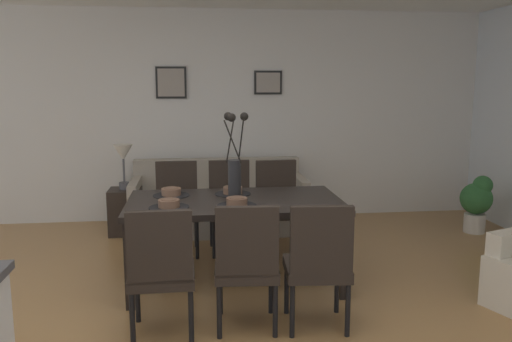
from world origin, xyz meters
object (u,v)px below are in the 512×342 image
Objects in this scene: dining_chair_mid_left at (318,260)px; bowl_near_left at (169,203)px; dining_table at (235,208)px; dining_chair_near_right at (177,203)px; dining_chair_near_left at (161,266)px; dining_chair_mid_right at (278,201)px; framed_picture_left at (171,83)px; bowl_near_right at (171,191)px; bowl_far_right at (233,190)px; dining_chair_far_left at (247,261)px; bowl_far_left at (237,201)px; centerpiece_vase at (235,167)px; side_table at (126,211)px; table_lamp at (123,157)px; potted_plant at (477,201)px; sofa at (219,206)px; dining_chair_far_right at (230,201)px; framed_picture_center at (268,83)px.

dining_chair_mid_left reaches higher than bowl_near_left.
dining_chair_near_right is (-0.52, 0.93, -0.16)m from dining_table.
dining_chair_mid_left is (1.07, -0.00, 0.00)m from dining_chair_near_left.
framed_picture_left reaches higher than dining_chair_mid_right.
bowl_near_right is 1.00× the size of bowl_far_right.
bowl_far_left is (-0.01, 0.66, 0.27)m from dining_chair_far_left.
centerpiece_vase is 4.32× the size of bowl_far_right.
framed_picture_left reaches higher than dining_table.
side_table is at bearing 112.50° from bowl_near_right.
table_lamp reaches higher than potted_plant.
sofa is at bearing 76.08° from bowl_near_left.
bowl_near_left is at bearing -103.92° from sofa.
bowl_near_right is at bearing -67.50° from table_lamp.
centerpiece_vase is (0.52, -0.93, 0.51)m from dining_chair_near_right.
potted_plant is (3.40, 0.28, -0.14)m from dining_chair_near_right.
potted_plant is (3.43, 1.43, -0.41)m from bowl_near_left.
bowl_far_left is at bearing -39.57° from bowl_near_right.
dining_chair_mid_right is 1.25× the size of centerpiece_vase.
dining_table is at bearing -91.61° from dining_chair_far_right.
side_table is 1.35× the size of framed_picture_left.
centerpiece_vase reaches higher than sofa.
potted_plant is at bearing 22.70° from bowl_near_left.
sofa is at bearing 124.18° from dining_chair_mid_right.
bowl_far_left is 0.49× the size of framed_picture_center.
dining_chair_far_right is 0.83m from sofa.
dining_chair_far_right is 2.88m from potted_plant.
centerpiece_vase is at bearing -88.08° from sofa.
dining_table is 2.52m from framed_picture_center.
potted_plant is (2.37, 0.33, -0.14)m from dining_chair_mid_right.
dining_chair_mid_right reaches higher than dining_table.
bowl_near_left is 2.02m from side_table.
framed_picture_center reaches higher than bowl_near_left.
potted_plant is at bearing -6.14° from table_lamp.
side_table is at bearing 173.86° from potted_plant.
bowl_near_left is (-1.06, -1.11, 0.27)m from dining_chair_mid_right.
dining_table is at bearing -90.00° from bowl_far_right.
potted_plant is at bearing -23.53° from framed_picture_center.
dining_chair_near_left is 1.00× the size of dining_chair_mid_right.
centerpiece_vase reaches higher than bowl_far_right.
dining_table is 3.46× the size of side_table.
dining_chair_mid_left is at bearing -5.32° from dining_chair_far_left.
dining_chair_far_right is 1.06m from centerpiece_vase.
dining_chair_mid_right is (0.50, 1.77, 0.00)m from dining_chair_far_left.
bowl_far_left is (-0.50, 0.71, 0.27)m from dining_chair_mid_left.
dining_chair_far_left is 2.39× the size of framed_picture_left.
bowl_near_left is at bearing 180.00° from bowl_far_left.
table_lamp is at bearing 104.04° from side_table.
bowl_far_right is at bearing -161.13° from potted_plant.
sofa is at bearing 91.67° from bowl_far_left.
framed_picture_center is at bearing 74.91° from centerpiece_vase.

